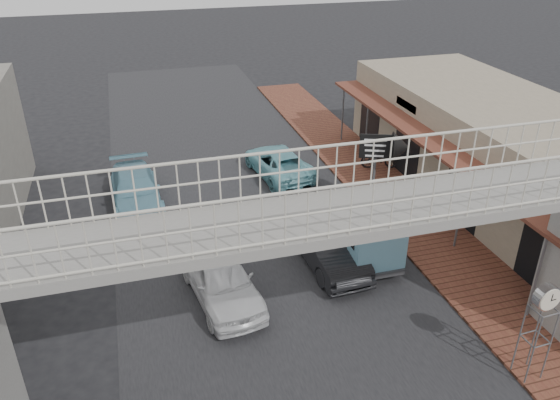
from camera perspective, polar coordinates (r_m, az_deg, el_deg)
ground at (r=17.60m, az=-0.05°, el=-10.15°), size 120.00×120.00×0.00m
road_strip at (r=17.59m, az=-0.05°, el=-10.14°), size 10.00×60.00×0.01m
sidewalk at (r=22.13m, az=14.12°, el=-2.26°), size 3.00×40.00×0.10m
shophouse_row at (r=24.44m, az=22.71°, el=4.42°), size 7.20×18.00×4.00m
footbridge at (r=12.66m, az=5.03°, el=-9.45°), size 16.40×2.40×6.34m
white_hatchback at (r=17.27m, az=-6.21°, el=-8.06°), size 2.37×4.62×1.51m
dark_sedan at (r=18.87m, az=4.87°, el=-4.62°), size 1.81×4.55×1.47m
angkot_curb at (r=25.22m, az=-0.16°, el=3.95°), size 2.68×4.77×1.26m
angkot_far at (r=23.29m, az=-14.88°, el=1.03°), size 2.19×4.91×1.40m
angkot_van at (r=19.11m, az=8.30°, el=-2.65°), size 1.84×3.97×1.94m
motorcycle_near at (r=21.87m, az=10.66°, el=-0.59°), size 2.02×1.17×1.00m
motorcycle_far at (r=26.15m, az=10.46°, el=4.41°), size 1.91×0.99×1.11m
street_clock at (r=14.94m, az=26.01°, el=-9.52°), size 0.71×0.58×2.84m
arrow_sign at (r=21.58m, az=12.22°, el=5.32°), size 2.02×1.36×3.34m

